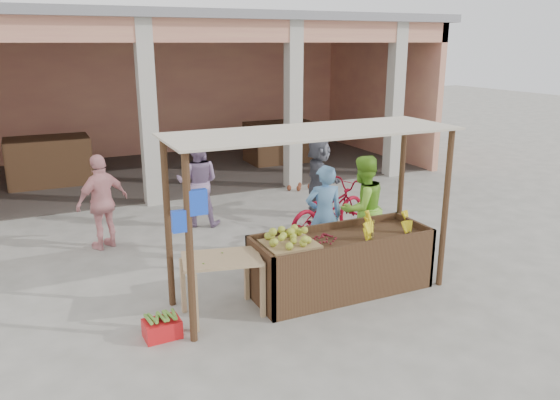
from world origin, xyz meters
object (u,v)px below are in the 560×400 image
fruit_stall (341,265)px  red_crate (162,329)px  motorcycle (328,209)px  side_table (222,267)px  vendor_blue (324,213)px  vendor_green (362,205)px

fruit_stall → red_crate: 2.70m
motorcycle → side_table: bearing=107.0°
side_table → vendor_blue: bearing=36.6°
vendor_blue → fruit_stall: bearing=88.6°
side_table → fruit_stall: bearing=11.3°
red_crate → motorcycle: 4.32m
red_crate → motorcycle: motorcycle is taller
vendor_green → side_table: bearing=9.1°
fruit_stall → vendor_green: bearing=44.7°
red_crate → motorcycle: (3.65, 2.28, 0.43)m
fruit_stall → red_crate: bearing=-175.6°
motorcycle → vendor_green: bearing=159.8°
fruit_stall → motorcycle: motorcycle is taller
red_crate → vendor_blue: (2.92, 1.16, 0.78)m
vendor_blue → vendor_green: size_ratio=0.96×
side_table → motorcycle: motorcycle is taller
red_crate → vendor_green: bearing=15.1°
side_table → vendor_blue: size_ratio=0.63×
vendor_blue → vendor_green: bearing=-168.5°
vendor_blue → motorcycle: vendor_blue is taller
red_crate → vendor_green: size_ratio=0.24×
vendor_blue → motorcycle: (0.73, 1.11, -0.35)m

